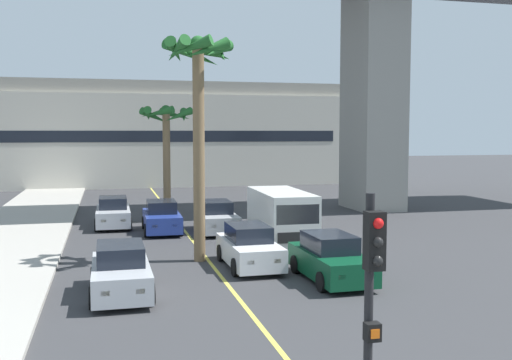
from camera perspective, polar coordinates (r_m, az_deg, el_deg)
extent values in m
cube|color=#DBCC4C|center=(25.64, -5.53, -6.57)|extent=(0.14, 56.00, 0.01)
cube|color=gray|center=(39.11, 11.21, 7.90)|extent=(2.80, 4.40, 14.51)
cube|color=beige|center=(56.94, -10.44, 3.76)|extent=(38.10, 8.00, 8.32)
cube|color=#9C998D|center=(57.07, -10.51, 8.55)|extent=(37.34, 7.20, 1.20)
cube|color=black|center=(52.93, -10.16, 4.15)|extent=(34.29, 0.04, 1.00)
cube|color=#B7BABF|center=(29.56, -3.81, -3.92)|extent=(1.78, 4.13, 0.80)
cube|color=black|center=(29.62, -3.86, -2.58)|extent=(1.43, 2.08, 0.60)
cube|color=#F2EDCC|center=(27.68, -2.18, -4.40)|extent=(0.24, 0.08, 0.14)
cube|color=#F2EDCC|center=(27.52, -4.09, -4.46)|extent=(0.24, 0.08, 0.14)
cylinder|color=black|center=(28.51, -1.78, -4.76)|extent=(0.23, 0.64, 0.64)
cylinder|color=black|center=(28.25, -5.01, -4.87)|extent=(0.23, 0.64, 0.64)
cylinder|color=black|center=(30.98, -2.71, -4.01)|extent=(0.23, 0.64, 0.64)
cylinder|color=black|center=(30.73, -5.68, -4.09)|extent=(0.23, 0.64, 0.64)
cube|color=navy|center=(29.88, -9.06, -3.88)|extent=(1.77, 4.13, 0.80)
cube|color=black|center=(29.94, -9.09, -2.55)|extent=(1.43, 2.07, 0.60)
cube|color=#F2EDCC|center=(27.93, -7.79, -4.36)|extent=(0.24, 0.08, 0.14)
cube|color=#F2EDCC|center=(27.86, -9.71, -4.40)|extent=(0.24, 0.08, 0.14)
cylinder|color=black|center=(28.74, -7.25, -4.72)|extent=(0.23, 0.64, 0.64)
cylinder|color=black|center=(28.62, -10.48, -4.80)|extent=(0.23, 0.64, 0.64)
cylinder|color=black|center=(31.24, -7.74, -3.97)|extent=(0.23, 0.64, 0.64)
cylinder|color=black|center=(31.13, -10.71, -4.04)|extent=(0.23, 0.64, 0.64)
cube|color=white|center=(22.02, -0.65, -6.89)|extent=(1.75, 4.12, 0.80)
cube|color=black|center=(22.04, -0.75, -5.08)|extent=(1.42, 2.07, 0.60)
cube|color=#F2EDCC|center=(20.24, 2.06, -7.78)|extent=(0.24, 0.08, 0.14)
cube|color=#F2EDCC|center=(19.99, -0.53, -7.93)|extent=(0.24, 0.08, 0.14)
cylinder|color=black|center=(21.09, 2.36, -8.13)|extent=(0.23, 0.64, 0.64)
cylinder|color=black|center=(20.68, -1.97, -8.39)|extent=(0.23, 0.64, 0.64)
cylinder|color=black|center=(23.48, 0.50, -6.81)|extent=(0.23, 0.64, 0.64)
cylinder|color=black|center=(23.11, -3.39, -7.00)|extent=(0.23, 0.64, 0.64)
cube|color=#B7BABF|center=(32.03, -13.57, -3.38)|extent=(1.74, 4.12, 0.80)
cube|color=black|center=(32.10, -13.60, -2.14)|extent=(1.41, 2.06, 0.60)
cube|color=#F2EDCC|center=(30.04, -12.67, -3.79)|extent=(0.24, 0.08, 0.14)
cube|color=#F2EDCC|center=(30.04, -14.46, -3.83)|extent=(0.24, 0.08, 0.14)
cylinder|color=black|center=(30.82, -12.05, -4.15)|extent=(0.23, 0.64, 0.64)
cylinder|color=black|center=(30.82, -15.06, -4.21)|extent=(0.23, 0.64, 0.64)
cylinder|color=black|center=(33.34, -12.18, -3.49)|extent=(0.23, 0.64, 0.64)
cylinder|color=black|center=(33.34, -14.96, -3.54)|extent=(0.23, 0.64, 0.64)
cube|color=#0C4728|center=(20.24, 7.22, -7.96)|extent=(1.76, 4.12, 0.80)
cube|color=black|center=(20.23, 7.08, -5.99)|extent=(1.42, 2.07, 0.60)
cube|color=#F2EDCC|center=(18.63, 10.94, -8.96)|extent=(0.24, 0.08, 0.14)
cube|color=#F2EDCC|center=(18.24, 8.26, -9.21)|extent=(0.24, 0.08, 0.14)
cylinder|color=black|center=(19.49, 10.87, -9.28)|extent=(0.23, 0.64, 0.64)
cylinder|color=black|center=(18.86, 6.39, -9.70)|extent=(0.23, 0.64, 0.64)
cylinder|color=black|center=(21.74, 7.92, -7.78)|extent=(0.23, 0.64, 0.64)
cylinder|color=black|center=(21.18, 3.85, -8.09)|extent=(0.23, 0.64, 0.64)
cube|color=#B7BABF|center=(18.77, -12.87, -9.04)|extent=(1.71, 4.11, 0.80)
cube|color=black|center=(18.77, -12.92, -6.92)|extent=(1.40, 2.05, 0.60)
cube|color=#F2EDCC|center=(16.83, -11.07, -10.44)|extent=(0.24, 0.08, 0.14)
cube|color=#F2EDCC|center=(16.81, -14.31, -10.52)|extent=(0.24, 0.08, 0.14)
cylinder|color=black|center=(17.65, -10.07, -10.76)|extent=(0.22, 0.64, 0.64)
cylinder|color=black|center=(17.61, -15.42, -10.89)|extent=(0.22, 0.64, 0.64)
cylinder|color=black|center=(20.10, -10.63, -8.85)|extent=(0.22, 0.64, 0.64)
cylinder|color=black|center=(20.07, -15.29, -8.96)|extent=(0.22, 0.64, 0.64)
cube|color=silver|center=(26.46, 2.43, -3.33)|extent=(2.13, 5.25, 2.10)
cube|color=black|center=(23.98, 4.03, -3.33)|extent=(1.80, 0.13, 0.80)
cube|color=black|center=(24.07, 4.06, -5.53)|extent=(1.70, 0.10, 0.44)
cylinder|color=black|center=(25.41, 5.42, -5.81)|extent=(0.28, 0.77, 0.76)
cylinder|color=black|center=(24.89, 1.24, -6.01)|extent=(0.28, 0.77, 0.76)
cylinder|color=black|center=(28.34, 3.45, -4.70)|extent=(0.28, 0.77, 0.76)
cylinder|color=black|center=(27.88, -0.31, -4.85)|extent=(0.28, 0.77, 0.76)
cylinder|color=black|center=(8.28, 10.72, -15.86)|extent=(0.12, 0.12, 4.20)
cube|color=black|center=(7.76, 11.32, -5.76)|extent=(0.24, 0.20, 0.76)
sphere|color=red|center=(7.63, 11.68, -4.11)|extent=(0.14, 0.14, 0.14)
sphere|color=black|center=(7.67, 11.65, -5.89)|extent=(0.14, 0.14, 0.14)
sphere|color=black|center=(7.72, 11.62, -7.64)|extent=(0.14, 0.14, 0.14)
cube|color=black|center=(8.08, 11.12, -14.14)|extent=(0.20, 0.16, 0.24)
cube|color=orange|center=(8.01, 11.37, -14.31)|extent=(0.12, 0.03, 0.12)
cylinder|color=brown|center=(22.73, -5.52, 2.33)|extent=(0.44, 0.44, 8.14)
sphere|color=#236028|center=(22.95, -5.60, 12.92)|extent=(0.60, 0.60, 0.60)
cone|color=#236028|center=(23.05, -3.42, 12.00)|extent=(0.44, 1.77, 1.07)
cone|color=#236028|center=(23.53, -4.09, 12.02)|extent=(1.42, 1.69, 0.96)
cone|color=#236028|center=(23.76, -5.66, 11.76)|extent=(1.80, 0.65, 1.07)
cone|color=#236028|center=(23.51, -7.18, 12.15)|extent=(1.67, 1.45, 0.86)
cone|color=#236028|center=(23.09, -7.75, 12.15)|extent=(1.01, 1.82, 0.95)
cone|color=#236028|center=(22.57, -7.64, 12.24)|extent=(0.91, 1.83, 1.00)
cone|color=#236028|center=(22.11, -6.38, 12.52)|extent=(1.77, 1.24, 0.93)
cone|color=#236028|center=(22.12, -4.70, 12.39)|extent=(1.83, 0.87, 1.02)
cone|color=#236028|center=(22.48, -3.66, 12.35)|extent=(1.47, 1.65, 0.97)
cylinder|color=brown|center=(34.15, -8.58, 1.31)|extent=(0.42, 0.42, 6.04)
sphere|color=#236028|center=(34.11, -8.65, 6.63)|extent=(0.60, 0.60, 0.60)
cone|color=#236028|center=(34.09, -6.96, 6.13)|extent=(0.68, 2.07, 1.02)
cone|color=#236028|center=(34.96, -7.79, 6.20)|extent=(1.90, 1.58, 0.89)
cone|color=#236028|center=(34.86, -9.71, 6.00)|extent=(1.92, 1.52, 1.07)
cone|color=#236028|center=(34.12, -10.33, 6.17)|extent=(0.65, 2.07, 0.93)
cone|color=#236028|center=(33.24, -9.49, 6.37)|extent=(1.92, 1.53, 0.78)
cone|color=#236028|center=(33.37, -7.48, 6.15)|extent=(1.89, 1.58, 1.02)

